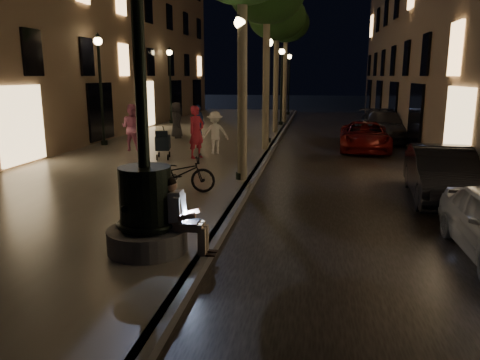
% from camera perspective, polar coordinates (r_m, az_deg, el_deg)
% --- Properties ---
extents(ground, '(120.00, 120.00, 0.00)m').
position_cam_1_polar(ground, '(20.76, 3.93, 3.67)').
color(ground, black).
rests_on(ground, ground).
extents(cobble_lane, '(6.00, 45.00, 0.02)m').
position_cam_1_polar(cobble_lane, '(20.71, 12.24, 3.42)').
color(cobble_lane, black).
rests_on(cobble_lane, ground).
extents(promenade, '(8.00, 45.00, 0.20)m').
position_cam_1_polar(promenade, '(21.47, -6.78, 4.18)').
color(promenade, slate).
rests_on(promenade, ground).
extents(curb_strip, '(0.25, 45.00, 0.20)m').
position_cam_1_polar(curb_strip, '(20.74, 3.94, 3.94)').
color(curb_strip, '#59595B').
rests_on(curb_strip, ground).
extents(fountain_lamppost, '(1.40, 1.40, 5.21)m').
position_cam_1_polar(fountain_lamppost, '(8.20, -11.44, -1.76)').
color(fountain_lamppost, '#59595B').
rests_on(fountain_lamppost, promenade).
extents(seated_man_laptop, '(0.96, 0.33, 1.33)m').
position_cam_1_polar(seated_man_laptop, '(8.09, -7.27, -4.05)').
color(seated_man_laptop, tan).
rests_on(seated_man_laptop, promenade).
extents(tree_third, '(3.00, 3.00, 7.20)m').
position_cam_1_polar(tree_third, '(25.69, 4.53, 19.10)').
color(tree_third, '#6B604C').
rests_on(tree_third, promenade).
extents(tree_far, '(3.00, 3.00, 7.50)m').
position_cam_1_polar(tree_far, '(31.66, 5.63, 18.38)').
color(tree_far, '#6B604C').
rests_on(tree_far, promenade).
extents(lamp_curb_a, '(0.36, 0.36, 4.81)m').
position_cam_1_polar(lamp_curb_a, '(13.60, 0.07, 12.71)').
color(lamp_curb_a, black).
rests_on(lamp_curb_a, promenade).
extents(lamp_curb_b, '(0.36, 0.36, 4.81)m').
position_cam_1_polar(lamp_curb_b, '(21.53, 3.50, 12.64)').
color(lamp_curb_b, black).
rests_on(lamp_curb_b, promenade).
extents(lamp_curb_c, '(0.36, 0.36, 4.81)m').
position_cam_1_polar(lamp_curb_c, '(29.51, 5.08, 12.60)').
color(lamp_curb_c, black).
rests_on(lamp_curb_c, promenade).
extents(lamp_curb_d, '(0.36, 0.36, 4.81)m').
position_cam_1_polar(lamp_curb_d, '(37.49, 5.99, 12.57)').
color(lamp_curb_d, black).
rests_on(lamp_curb_d, promenade).
extents(lamp_left_b, '(0.36, 0.36, 4.81)m').
position_cam_1_polar(lamp_left_b, '(21.51, -16.70, 12.15)').
color(lamp_left_b, black).
rests_on(lamp_left_b, promenade).
extents(lamp_left_c, '(0.36, 0.36, 4.81)m').
position_cam_1_polar(lamp_left_c, '(30.84, -8.52, 12.51)').
color(lamp_left_c, black).
rests_on(lamp_left_c, promenade).
extents(stroller, '(0.66, 1.19, 1.19)m').
position_cam_1_polar(stroller, '(17.47, -9.38, 4.49)').
color(stroller, black).
rests_on(stroller, promenade).
extents(car_second, '(1.82, 4.38, 1.41)m').
position_cam_1_polar(car_second, '(13.25, 23.40, 0.65)').
color(car_second, black).
rests_on(car_second, ground).
extents(car_third, '(2.27, 4.57, 1.25)m').
position_cam_1_polar(car_third, '(21.20, 14.96, 5.16)').
color(car_third, maroon).
rests_on(car_third, ground).
extents(car_rear, '(2.16, 5.20, 1.50)m').
position_cam_1_polar(car_rear, '(24.78, 16.97, 6.36)').
color(car_rear, '#333338').
rests_on(car_rear, ground).
extents(pedestrian_red, '(0.77, 0.85, 1.94)m').
position_cam_1_polar(pedestrian_red, '(17.48, -5.34, 5.84)').
color(pedestrian_red, '#BD253B').
rests_on(pedestrian_red, promenade).
extents(pedestrian_pink, '(1.02, 0.85, 1.90)m').
position_cam_1_polar(pedestrian_pink, '(19.67, -13.03, 6.26)').
color(pedestrian_pink, pink).
rests_on(pedestrian_pink, promenade).
extents(pedestrian_white, '(1.22, 0.95, 1.66)m').
position_cam_1_polar(pedestrian_white, '(18.42, -3.07, 5.78)').
color(pedestrian_white, white).
rests_on(pedestrian_white, promenade).
extents(pedestrian_blue, '(0.98, 0.99, 1.68)m').
position_cam_1_polar(pedestrian_blue, '(22.39, -5.11, 6.99)').
color(pedestrian_blue, navy).
rests_on(pedestrian_blue, promenade).
extents(pedestrian_dark, '(0.77, 0.97, 1.75)m').
position_cam_1_polar(pedestrian_dark, '(23.35, -7.75, 7.23)').
color(pedestrian_dark, '#313136').
rests_on(pedestrian_dark, promenade).
extents(bicycle, '(1.93, 0.77, 1.00)m').
position_cam_1_polar(bicycle, '(12.41, -7.38, 0.81)').
color(bicycle, black).
rests_on(bicycle, promenade).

